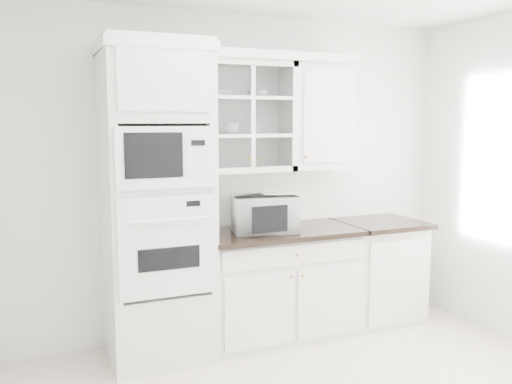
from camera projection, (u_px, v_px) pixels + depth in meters
name	position (u px, v px, depth m)	size (l,w,h in m)	color
room_shell	(309.00, 127.00, 3.37)	(4.00, 3.50, 2.70)	white
oven_column	(157.00, 204.00, 4.06)	(0.76, 0.68, 2.40)	silver
base_cabinet_run	(279.00, 282.00, 4.58)	(1.32, 0.67, 0.92)	silver
extra_base_cabinet	(377.00, 270.00, 4.97)	(0.72, 0.67, 0.92)	silver
upper_cabinet_glass	(245.00, 117.00, 4.43)	(0.80, 0.33, 0.90)	silver
upper_cabinet_solid	(317.00, 117.00, 4.69)	(0.55, 0.33, 0.90)	silver
crown_molding	(234.00, 55.00, 4.30)	(2.14, 0.38, 0.07)	white
countertop_microwave	(264.00, 213.00, 4.41)	(0.52, 0.43, 0.30)	white
bowl_a	(223.00, 94.00, 4.33)	(0.19, 0.19, 0.05)	white
bowl_b	(258.00, 94.00, 4.44)	(0.17, 0.17, 0.05)	white
cup_a	(232.00, 128.00, 4.37)	(0.12, 0.12, 0.10)	white
cup_b	(255.00, 129.00, 4.47)	(0.09, 0.09, 0.08)	white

